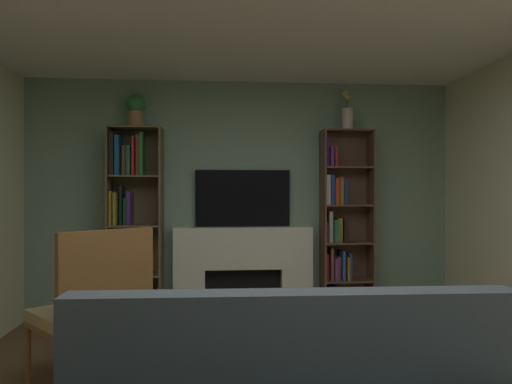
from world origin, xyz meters
TOP-DOWN VIEW (x-y plane):
  - wall_back_accent at (0.00, 2.83)m, footprint 4.78×0.06m
  - fireplace at (0.00, 2.70)m, footprint 1.60×0.50m
  - tv at (0.00, 2.77)m, footprint 1.03×0.06m
  - bookshelf_left at (-1.20, 2.68)m, footprint 0.55×0.34m
  - bookshelf_right at (1.08, 2.70)m, footprint 0.55×0.28m
  - potted_plant at (-1.14, 2.65)m, footprint 0.21×0.21m
  - vase_with_flowers at (1.14, 2.66)m, footprint 0.12×0.12m
  - armchair at (-1.17, 1.01)m, footprint 0.92×0.91m

SIDE VIEW (x-z plane):
  - fireplace at x=0.00m, z-range 0.02..1.02m
  - armchair at x=-1.17m, z-range 0.01..1.13m
  - bookshelf_right at x=1.08m, z-range -0.08..1.98m
  - bookshelf_left at x=-1.20m, z-range -0.01..2.06m
  - wall_back_accent at x=0.00m, z-range 0.00..2.60m
  - tv at x=0.00m, z-range 1.01..1.62m
  - vase_with_flowers at x=1.14m, z-range 2.01..2.44m
  - potted_plant at x=-1.14m, z-range 2.09..2.44m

